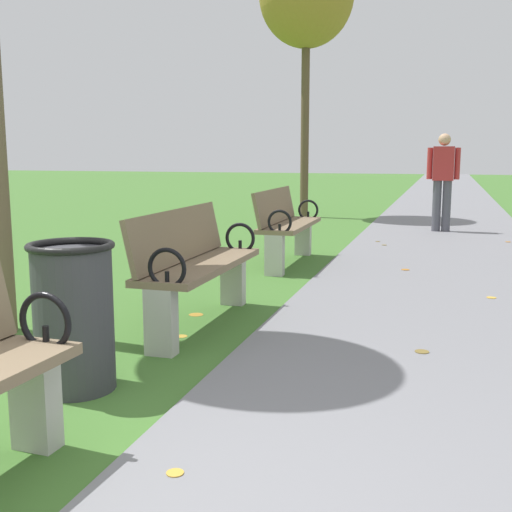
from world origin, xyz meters
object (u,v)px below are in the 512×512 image
pedestrian_walking (443,177)px  trash_bin (74,316)px  park_bench_2 (195,264)px  park_bench_3 (286,224)px

pedestrian_walking → trash_bin: pedestrian_walking is taller
park_bench_2 → park_bench_3: bearing=90.0°
pedestrian_walking → park_bench_3: bearing=-115.1°
park_bench_3 → pedestrian_walking: (1.75, 3.75, 0.44)m
trash_bin → park_bench_2: bearing=84.2°
park_bench_2 → trash_bin: (-0.15, -1.44, -0.06)m
park_bench_2 → pedestrian_walking: (1.75, 6.62, 0.44)m
park_bench_2 → park_bench_3: size_ratio=1.00×
pedestrian_walking → park_bench_2: bearing=-104.8°
pedestrian_walking → trash_bin: (-1.90, -8.05, -0.50)m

